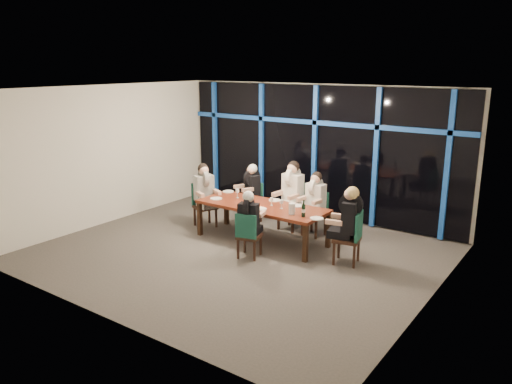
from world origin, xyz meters
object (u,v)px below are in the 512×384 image
diner_near_mid (249,214)px  wine_bottle (303,210)px  chair_near_mid (248,233)px  chair_far_right (316,211)px  diner_end_left (204,186)px  chair_far_mid (294,203)px  diner_far_right (315,195)px  diner_far_left (251,184)px  water_pitcher (292,209)px  dining_table (262,208)px  diner_far_mid (292,186)px  chair_far_left (254,199)px  chair_end_right (352,235)px  diner_end_right (348,214)px  chair_end_left (203,202)px

diner_near_mid → wine_bottle: 0.98m
chair_near_mid → diner_near_mid: size_ratio=1.03×
chair_far_right → diner_end_left: bearing=-151.9°
chair_far_mid → diner_far_right: bearing=-8.8°
diner_near_mid → wine_bottle: (0.76, 0.61, 0.05)m
diner_far_left → water_pitcher: 2.08m
diner_near_mid → wine_bottle: diner_near_mid is taller
chair_far_mid → chair_near_mid: 1.95m
chair_far_mid → diner_near_mid: bearing=-78.1°
dining_table → water_pitcher: 0.85m
diner_far_mid → diner_far_right: 0.60m
chair_far_right → diner_near_mid: diner_near_mid is taller
chair_far_right → diner_far_right: (-0.01, -0.08, 0.36)m
chair_far_left → wine_bottle: (1.96, -1.20, 0.38)m
chair_near_mid → wine_bottle: wine_bottle is taller
dining_table → wine_bottle: wine_bottle is taller
chair_far_mid → wine_bottle: wine_bottle is taller
chair_end_right → diner_end_left: size_ratio=1.04×
diner_end_right → chair_end_left: bearing=-104.6°
dining_table → diner_end_left: bearing=178.1°
chair_far_right → chair_end_left: size_ratio=0.96×
diner_end_right → wine_bottle: bearing=-92.0°
chair_far_right → chair_end_left: bearing=-153.3°
diner_end_left → diner_near_mid: bearing=-91.0°
diner_far_mid → diner_end_left: bearing=-144.4°
chair_near_mid → diner_end_left: diner_end_left is taller
chair_end_right → dining_table: bearing=-103.6°
chair_near_mid → diner_far_right: bearing=-115.8°
diner_far_right → diner_end_right: diner_end_right is taller
diner_end_left → chair_far_left: bearing=-8.5°
chair_end_right → diner_far_right: size_ratio=1.08×
chair_near_mid → water_pitcher: 0.93m
diner_far_mid → diner_near_mid: diner_far_mid is taller
chair_end_left → diner_far_mid: diner_far_mid is taller
chair_far_right → wine_bottle: bearing=-67.3°
chair_far_mid → diner_far_mid: diner_far_mid is taller
dining_table → diner_far_right: size_ratio=2.95×
chair_far_right → diner_far_mid: bearing=-173.8°
chair_end_right → chair_near_mid: bearing=-74.9°
diner_end_left → water_pitcher: size_ratio=4.35×
wine_bottle → water_pitcher: bearing=178.4°
chair_end_left → chair_near_mid: chair_end_left is taller
diner_near_mid → water_pitcher: bearing=-143.9°
dining_table → diner_far_left: 1.33m
chair_far_mid → water_pitcher: (0.70, -1.25, 0.30)m
chair_near_mid → water_pitcher: size_ratio=4.06×
water_pitcher → diner_far_mid: bearing=125.4°
diner_far_right → diner_end_left: 2.36m
chair_far_left → diner_end_right: (2.77, -1.06, 0.42)m
chair_end_right → diner_far_mid: bearing=-130.8°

